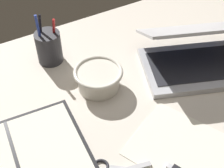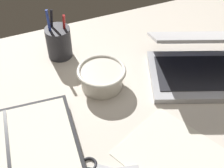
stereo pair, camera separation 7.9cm
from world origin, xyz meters
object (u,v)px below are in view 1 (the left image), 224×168
object	(u,v)px
laptop	(195,54)
bowl	(98,78)
pen_cup	(49,47)
planner	(17,163)

from	to	relation	value
laptop	bowl	distance (cm)	29.79
pen_cup	laptop	bearing A→B (deg)	-33.70
laptop	pen_cup	xyz separation A→B (cm)	(-36.29, 24.20, 0.67)
pen_cup	planner	bearing A→B (deg)	-123.40
bowl	planner	bearing A→B (deg)	-154.13
laptop	planner	distance (cm)	57.51
pen_cup	bowl	bearing A→B (deg)	-68.05
planner	laptop	bearing A→B (deg)	11.83
laptop	planner	size ratio (longest dim) A/B	1.13
laptop	planner	world-z (taller)	laptop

